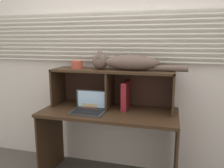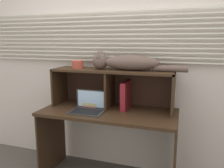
{
  "view_description": "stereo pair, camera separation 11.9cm",
  "coord_description": "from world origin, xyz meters",
  "px_view_note": "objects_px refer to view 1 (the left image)",
  "views": [
    {
      "loc": [
        0.58,
        -1.85,
        1.43
      ],
      "look_at": [
        0.0,
        0.34,
        1.0
      ],
      "focal_mm": 36.15,
      "sensor_mm": 36.0,
      "label": 1
    },
    {
      "loc": [
        0.69,
        -1.81,
        1.43
      ],
      "look_at": [
        0.0,
        0.34,
        1.0
      ],
      "focal_mm": 36.15,
      "sensor_mm": 36.0,
      "label": 2
    }
  ],
  "objects_px": {
    "laptop": "(89,108)",
    "binder_upright": "(126,95)",
    "small_basket": "(77,65)",
    "cat": "(126,62)",
    "book_stack": "(93,103)"
  },
  "relations": [
    {
      "from": "cat",
      "to": "laptop",
      "type": "distance_m",
      "value": 0.57
    },
    {
      "from": "laptop",
      "to": "cat",
      "type": "bearing_deg",
      "value": 30.39
    },
    {
      "from": "cat",
      "to": "book_stack",
      "type": "distance_m",
      "value": 0.56
    },
    {
      "from": "cat",
      "to": "laptop",
      "type": "xyz_separation_m",
      "value": [
        -0.32,
        -0.19,
        -0.43
      ]
    },
    {
      "from": "laptop",
      "to": "small_basket",
      "type": "bearing_deg",
      "value": 136.12
    },
    {
      "from": "laptop",
      "to": "book_stack",
      "type": "relative_size",
      "value": 1.38
    },
    {
      "from": "cat",
      "to": "book_stack",
      "type": "xyz_separation_m",
      "value": [
        -0.35,
        -0.0,
        -0.44
      ]
    },
    {
      "from": "book_stack",
      "to": "binder_upright",
      "type": "bearing_deg",
      "value": 0.42
    },
    {
      "from": "small_basket",
      "to": "cat",
      "type": "bearing_deg",
      "value": 0.0
    },
    {
      "from": "laptop",
      "to": "binder_upright",
      "type": "height_order",
      "value": "binder_upright"
    },
    {
      "from": "book_stack",
      "to": "small_basket",
      "type": "height_order",
      "value": "small_basket"
    },
    {
      "from": "binder_upright",
      "to": "book_stack",
      "type": "xyz_separation_m",
      "value": [
        -0.35,
        -0.0,
        -0.11
      ]
    },
    {
      "from": "binder_upright",
      "to": "laptop",
      "type": "bearing_deg",
      "value": -149.83
    },
    {
      "from": "binder_upright",
      "to": "book_stack",
      "type": "relative_size",
      "value": 1.19
    },
    {
      "from": "small_basket",
      "to": "book_stack",
      "type": "bearing_deg",
      "value": -0.86
    }
  ]
}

